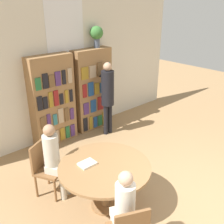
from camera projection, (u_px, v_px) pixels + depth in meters
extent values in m
plane|color=#9E7A51|center=(208.00, 214.00, 3.88)|extent=(16.00, 16.00, 0.00)
cube|color=beige|center=(67.00, 69.00, 5.74)|extent=(6.40, 0.06, 3.00)
cube|color=white|center=(65.00, 29.00, 5.38)|extent=(0.90, 0.01, 1.10)
cube|color=olive|center=(52.00, 101.00, 5.50)|extent=(0.94, 0.32, 1.91)
cube|color=navy|center=(45.00, 140.00, 5.47)|extent=(0.12, 0.02, 0.29)
cube|color=maroon|center=(51.00, 138.00, 5.56)|extent=(0.08, 0.02, 0.29)
cube|color=tan|center=(57.00, 136.00, 5.65)|extent=(0.10, 0.02, 0.28)
cube|color=olive|center=(63.00, 134.00, 5.74)|extent=(0.11, 0.02, 0.28)
cube|color=#236638|center=(68.00, 132.00, 5.82)|extent=(0.09, 0.02, 0.28)
cube|color=#4C2D6B|center=(73.00, 130.00, 5.90)|extent=(0.10, 0.02, 0.28)
cube|color=brown|center=(43.00, 123.00, 5.31)|extent=(0.10, 0.02, 0.26)
cube|color=#4C2D6B|center=(49.00, 121.00, 5.39)|extent=(0.08, 0.02, 0.28)
cube|color=#2D707A|center=(55.00, 120.00, 5.49)|extent=(0.09, 0.02, 0.24)
cube|color=tan|center=(61.00, 116.00, 5.56)|extent=(0.12, 0.02, 0.33)
cube|color=brown|center=(67.00, 114.00, 5.65)|extent=(0.09, 0.02, 0.30)
cube|color=#4C2D6B|center=(72.00, 114.00, 5.74)|extent=(0.09, 0.02, 0.26)
cube|color=black|center=(40.00, 104.00, 5.13)|extent=(0.11, 0.02, 0.29)
cube|color=black|center=(45.00, 103.00, 5.21)|extent=(0.10, 0.02, 0.25)
cube|color=olive|center=(51.00, 100.00, 5.27)|extent=(0.08, 0.02, 0.32)
cube|color=maroon|center=(56.00, 98.00, 5.35)|extent=(0.10, 0.02, 0.33)
cube|color=black|center=(62.00, 99.00, 5.44)|extent=(0.08, 0.02, 0.23)
cube|color=olive|center=(67.00, 96.00, 5.51)|extent=(0.07, 0.02, 0.28)
cube|color=black|center=(71.00, 96.00, 5.58)|extent=(0.07, 0.02, 0.27)
cube|color=#236638|center=(38.00, 84.00, 4.98)|extent=(0.11, 0.02, 0.24)
cube|color=black|center=(45.00, 81.00, 5.07)|extent=(0.12, 0.02, 0.30)
cube|color=brown|center=(51.00, 81.00, 5.16)|extent=(0.11, 0.02, 0.25)
cube|color=#4C2D6B|center=(58.00, 79.00, 5.24)|extent=(0.12, 0.02, 0.29)
cube|color=black|center=(64.00, 77.00, 5.32)|extent=(0.08, 0.02, 0.30)
cube|color=tan|center=(70.00, 76.00, 5.41)|extent=(0.10, 0.02, 0.31)
cube|color=olive|center=(92.00, 90.00, 6.16)|extent=(0.94, 0.32, 1.91)
cube|color=black|center=(86.00, 125.00, 6.11)|extent=(0.11, 0.02, 0.33)
cube|color=olive|center=(91.00, 123.00, 6.21)|extent=(0.08, 0.02, 0.32)
cube|color=navy|center=(95.00, 122.00, 6.30)|extent=(0.10, 0.02, 0.27)
cube|color=#236638|center=(100.00, 120.00, 6.39)|extent=(0.13, 0.02, 0.27)
cube|color=olive|center=(104.00, 118.00, 6.46)|extent=(0.11, 0.02, 0.32)
cube|color=brown|center=(108.00, 117.00, 6.55)|extent=(0.09, 0.02, 0.31)
cube|color=#4C2D6B|center=(86.00, 109.00, 5.98)|extent=(0.14, 0.02, 0.27)
cube|color=navy|center=(93.00, 106.00, 6.10)|extent=(0.15, 0.02, 0.30)
cube|color=maroon|center=(100.00, 103.00, 6.23)|extent=(0.16, 0.02, 0.33)
cube|color=olive|center=(107.00, 101.00, 6.36)|extent=(0.12, 0.02, 0.33)
cube|color=maroon|center=(85.00, 91.00, 5.80)|extent=(0.10, 0.02, 0.30)
cube|color=navy|center=(91.00, 89.00, 5.90)|extent=(0.14, 0.02, 0.32)
cube|color=olive|center=(97.00, 89.00, 6.01)|extent=(0.12, 0.02, 0.27)
cube|color=navy|center=(102.00, 88.00, 6.12)|extent=(0.13, 0.02, 0.25)
cube|color=navy|center=(108.00, 84.00, 6.21)|extent=(0.11, 0.02, 0.32)
cube|color=olive|center=(85.00, 73.00, 5.65)|extent=(0.18, 0.02, 0.27)
cube|color=tan|center=(93.00, 72.00, 5.78)|extent=(0.17, 0.02, 0.27)
cube|color=brown|center=(100.00, 69.00, 5.90)|extent=(0.14, 0.02, 0.31)
cube|color=#2D707A|center=(107.00, 68.00, 6.04)|extent=(0.15, 0.02, 0.27)
cylinder|color=#475166|center=(97.00, 43.00, 5.84)|extent=(0.13, 0.13, 0.21)
sphere|color=#387033|center=(97.00, 33.00, 5.75)|extent=(0.29, 0.29, 0.29)
cylinder|color=olive|center=(105.00, 205.00, 4.02)|extent=(0.44, 0.44, 0.03)
cylinder|color=olive|center=(105.00, 187.00, 3.89)|extent=(0.12, 0.12, 0.66)
cylinder|color=olive|center=(105.00, 167.00, 3.75)|extent=(1.34, 1.34, 0.04)
cube|color=brown|center=(50.00, 171.00, 4.14)|extent=(0.54, 0.54, 0.04)
cube|color=brown|center=(39.00, 155.00, 4.10)|extent=(0.37, 0.22, 0.45)
cylinder|color=brown|center=(66.00, 178.00, 4.33)|extent=(0.04, 0.04, 0.40)
cylinder|color=brown|center=(55.00, 191.00, 4.03)|extent=(0.04, 0.04, 0.40)
cylinder|color=brown|center=(48.00, 174.00, 4.43)|extent=(0.04, 0.04, 0.40)
cylinder|color=brown|center=(36.00, 186.00, 4.13)|extent=(0.04, 0.04, 0.40)
cube|color=beige|center=(57.00, 168.00, 4.07)|extent=(0.36, 0.40, 0.12)
cylinder|color=beige|center=(51.00, 150.00, 3.97)|extent=(0.24, 0.24, 0.50)
sphere|color=#A37A5B|center=(49.00, 130.00, 3.83)|extent=(0.18, 0.18, 0.18)
cylinder|color=beige|center=(67.00, 182.00, 4.20)|extent=(0.10, 0.10, 0.44)
cylinder|color=beige|center=(63.00, 187.00, 4.09)|extent=(0.10, 0.10, 0.44)
cube|color=silver|center=(122.00, 218.00, 3.14)|extent=(0.35, 0.39, 0.12)
cylinder|color=silver|center=(125.00, 203.00, 2.94)|extent=(0.23, 0.23, 0.50)
sphere|color=tan|center=(126.00, 179.00, 2.81)|extent=(0.17, 0.17, 0.17)
cylinder|color=black|center=(106.00, 120.00, 6.03)|extent=(0.10, 0.10, 0.72)
cylinder|color=black|center=(110.00, 118.00, 6.11)|extent=(0.10, 0.10, 0.72)
cylinder|color=black|center=(108.00, 88.00, 5.77)|extent=(0.28, 0.28, 0.78)
sphere|color=tan|center=(107.00, 67.00, 5.58)|extent=(0.18, 0.18, 0.18)
cylinder|color=black|center=(103.00, 77.00, 5.92)|extent=(0.07, 0.30, 0.07)
cube|color=silver|center=(87.00, 164.00, 3.76)|extent=(0.24, 0.18, 0.03)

